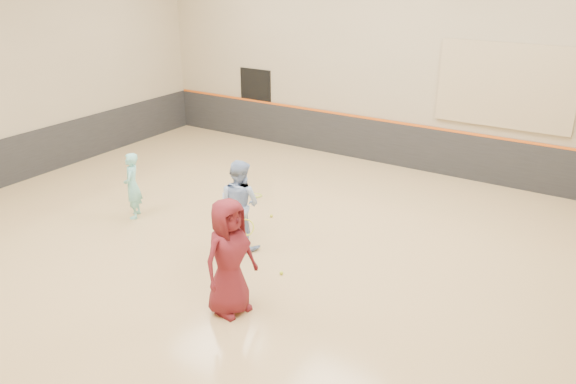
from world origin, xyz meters
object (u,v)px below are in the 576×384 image
Objects in this scene: instructor at (240,204)px; young_man at (229,257)px; girl at (132,186)px; spare_racket at (256,194)px.

young_man is at bearing 124.81° from instructor.
girl is 4.36m from young_man.
instructor is (2.79, 0.16, 0.16)m from girl.
girl reaches higher than spare_racket.
girl is at bearing -123.54° from spare_racket.
spare_racket is at bearing 112.18° from girl.
young_man reaches higher than instructor.
instructor is 2.24m from young_man.
girl is 2.14× the size of spare_racket.
young_man is (1.21, -1.88, 0.08)m from instructor.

